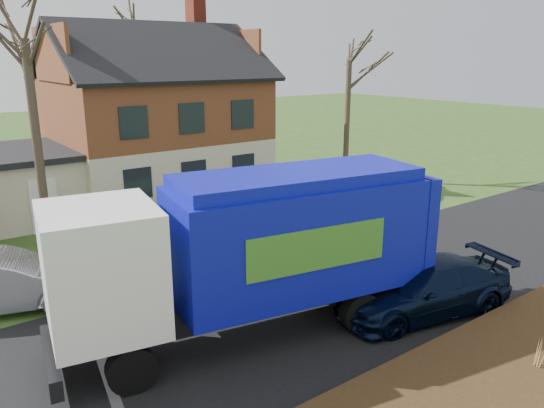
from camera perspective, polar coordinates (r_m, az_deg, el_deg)
ground at (r=14.91m, az=4.17°, el=-10.57°), size 120.00×120.00×0.00m
road at (r=14.91m, az=4.17°, el=-10.53°), size 80.00×7.00×0.02m
mulch_verge at (r=11.91m, az=21.96°, el=-18.33°), size 80.00×3.50×0.30m
main_house at (r=26.22m, az=-13.49°, el=9.69°), size 12.95×8.95×9.26m
garbage_truck at (r=12.54m, az=-1.21°, el=-4.38°), size 9.54×4.04×3.96m
silver_sedan at (r=15.93m, az=-27.20°, el=-7.45°), size 5.11×3.10×1.59m
navy_wagon at (r=14.62m, az=16.01°, el=-8.65°), size 5.23×3.02×1.42m
tree_front_west at (r=18.89m, az=-25.48°, el=18.96°), size 3.32×3.32×9.87m
tree_front_east at (r=28.52m, az=8.41°, el=17.17°), size 3.27×3.27×9.09m
tree_back at (r=33.78m, az=-14.72°, el=19.00°), size 3.33×3.33×10.56m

